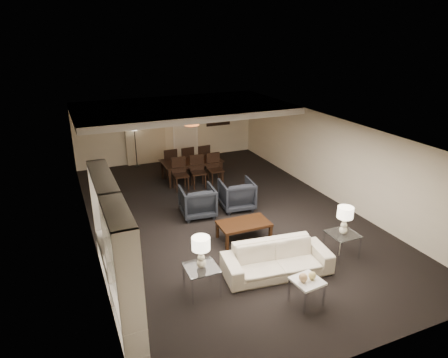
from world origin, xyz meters
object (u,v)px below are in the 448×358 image
table_lamp_left (201,253)px  marble_table (306,292)px  sofa (277,259)px  television (109,233)px  table_lamp_right (344,220)px  dining_table (192,171)px  side_table_right (341,245)px  pendant_light (191,122)px  floor_speaker (118,261)px  chair_nr (215,169)px  chair_nm (198,172)px  vase_amber (118,244)px  chair_fl (169,163)px  armchair_left (197,201)px  chair_fr (202,158)px  coffee_table (244,231)px  side_table_left (202,280)px  vase_blue (124,278)px  armchair_right (237,195)px  chair_fm (186,160)px  floor_lamp (136,146)px  chair_nl (181,174)px

table_lamp_left → marble_table: table_lamp_left is taller
sofa → television: television is taller
table_lamp_right → marble_table: (-1.70, -1.10, -0.65)m
table_lamp_left → dining_table: (1.85, 5.94, -0.56)m
side_table_right → pendant_light: bearing=101.7°
floor_speaker → chair_nr: size_ratio=0.97×
marble_table → chair_nr: chair_nr is taller
table_lamp_left → floor_speaker: bearing=145.8°
dining_table → chair_nm: chair_nm is taller
pendant_light → chair_nm: pendant_light is taller
pendant_light → vase_amber: pendant_light is taller
chair_nm → chair_fl: 1.43m
armchair_left → chair_nr: bearing=-118.6°
chair_fl → chair_fr: size_ratio=1.00×
table_lamp_right → marble_table: 2.13m
chair_nm → chair_fl: same height
coffee_table → side_table_left: bearing=-136.7°
coffee_table → vase_amber: vase_amber is taller
vase_blue → chair_nr: size_ratio=0.17×
armchair_right → vase_amber: bearing=50.1°
chair_fm → floor_lamp: 2.16m
armchair_right → chair_fm: size_ratio=0.89×
vase_blue → chair_nr: 7.13m
table_lamp_right → dining_table: bearing=104.6°
chair_nl → chair_fl: (0.00, 1.30, 0.00)m
dining_table → chair_nm: size_ratio=1.92×
armchair_right → vase_amber: 5.44m
side_table_left → armchair_right: bearing=55.1°
floor_speaker → chair_fl: size_ratio=0.97×
dining_table → chair_fr: bearing=47.2°
armchair_right → dining_table: size_ratio=0.47×
side_table_left → chair_nl: size_ratio=0.60×
table_lamp_left → chair_nl: table_lamp_left is taller
coffee_table → marble_table: (0.00, -2.70, 0.04)m
table_lamp_left → chair_nr: 5.84m
floor_lamp → side_table_left: bearing=-93.0°
side_table_left → table_lamp_right: (3.40, 0.00, 0.62)m
coffee_table → marble_table: bearing=-90.0°
armchair_left → chair_fl: chair_fl is taller
television → armchair_left: bearing=-52.2°
vase_amber → chair_nl: size_ratio=0.15×
television → dining_table: size_ratio=0.49×
vase_amber → chair_nr: bearing=54.6°
vase_blue → vase_amber: (0.00, 0.24, 0.49)m
pendant_light → sofa: bearing=-93.2°
coffee_table → chair_fr: bearing=81.5°
chair_fm → armchair_left: bearing=72.6°
side_table_right → chair_nm: size_ratio=0.60×
side_table_left → floor_speaker: 1.75m
table_lamp_right → floor_lamp: (-2.98, 8.18, -0.11)m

